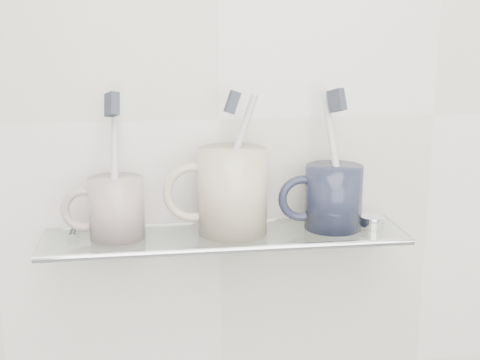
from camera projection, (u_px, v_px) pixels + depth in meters
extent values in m
plane|color=silver|center=(219.00, 119.00, 0.95)|extent=(2.50, 0.00, 2.50)
cube|color=silver|center=(225.00, 236.00, 0.92)|extent=(0.50, 0.12, 0.01)
cylinder|color=silver|center=(230.00, 250.00, 0.87)|extent=(0.50, 0.01, 0.01)
cylinder|color=silver|center=(73.00, 240.00, 0.94)|extent=(0.02, 0.03, 0.02)
cylinder|color=silver|center=(361.00, 227.00, 1.00)|extent=(0.02, 0.03, 0.02)
cylinder|color=white|center=(117.00, 208.00, 0.90)|extent=(0.10, 0.10, 0.08)
torus|color=white|center=(84.00, 209.00, 0.89)|extent=(0.06, 0.01, 0.06)
cylinder|color=silver|center=(115.00, 165.00, 0.88)|extent=(0.02, 0.07, 0.18)
cube|color=#2F353F|center=(112.00, 104.00, 0.86)|extent=(0.02, 0.03, 0.04)
cylinder|color=beige|center=(233.00, 191.00, 0.91)|extent=(0.10, 0.10, 0.12)
torus|color=beige|center=(193.00, 193.00, 0.91)|extent=(0.08, 0.01, 0.08)
cylinder|color=silver|center=(232.00, 161.00, 0.90)|extent=(0.07, 0.03, 0.18)
cube|color=#2F353F|center=(232.00, 102.00, 0.88)|extent=(0.02, 0.02, 0.03)
cylinder|color=black|center=(334.00, 197.00, 0.94)|extent=(0.08, 0.08, 0.09)
torus|color=black|center=(301.00, 198.00, 0.93)|extent=(0.07, 0.01, 0.07)
cylinder|color=silver|center=(335.00, 158.00, 0.92)|extent=(0.04, 0.06, 0.19)
cube|color=#2F353F|center=(337.00, 100.00, 0.90)|extent=(0.03, 0.03, 0.04)
cylinder|color=silver|center=(372.00, 221.00, 0.95)|extent=(0.04, 0.04, 0.01)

